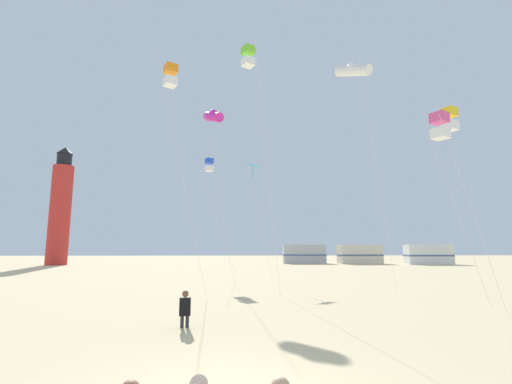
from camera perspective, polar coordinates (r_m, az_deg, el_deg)
The scene contains 13 objects.
kite_flyer_standing at distance 11.76m, azimuth -11.21°, elevation -17.68°, with size 0.38×0.54×1.16m.
kite_box_gold at distance 20.35m, azimuth 28.38°, elevation 10.06°, with size 1.84×1.84×9.25m.
kite_diamond_cyan at distance 29.77m, azimuth -0.44°, elevation 3.63°, with size 2.13×2.13×9.43m.
kite_tube_magenta at distance 27.38m, azimuth -6.78°, elevation 11.85°, with size 2.54×2.93×12.77m.
kite_box_orange at distance 19.94m, azimuth -13.41°, elevation 17.48°, with size 2.53×2.53×11.80m.
kite_box_lime at distance 21.29m, azimuth -1.24°, elevation 20.63°, with size 2.11×2.11×13.52m.
kite_tube_white at distance 24.43m, azimuth 15.16°, elevation 18.19°, with size 2.86×3.05×14.12m.
kite_box_rainbow at distance 17.57m, azimuth 27.17°, elevation 9.29°, with size 2.39×1.90×8.20m.
kite_box_blue at distance 31.60m, azimuth -7.42°, elevation 4.24°, with size 3.27×2.90×10.12m.
lighthouse_distant at distance 57.87m, azimuth -28.63°, elevation -2.33°, with size 2.80×2.80×16.80m.
rv_van_silver at distance 56.33m, azimuth 7.64°, elevation -9.74°, with size 6.51×2.54×2.80m.
rv_van_cream at distance 56.92m, azimuth 16.15°, elevation -9.47°, with size 6.61×2.85×2.80m.
rv_van_white at distance 58.43m, azimuth 25.67°, elevation -8.93°, with size 6.53×2.60×2.80m.
Camera 1 is at (0.26, -6.09, 2.48)m, focal length 25.21 mm.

